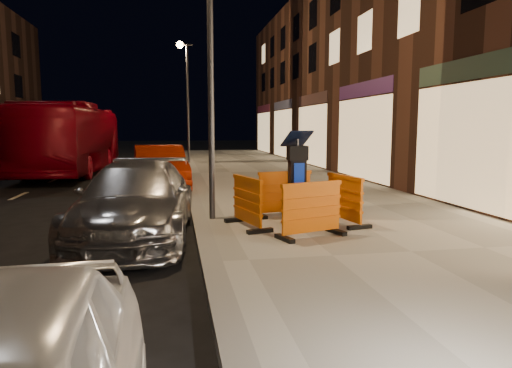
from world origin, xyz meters
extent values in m
plane|color=black|center=(0.00, 0.00, 0.00)|extent=(120.00, 120.00, 0.00)
cube|color=gray|center=(3.00, 0.00, 0.07)|extent=(6.00, 60.00, 0.15)
cube|color=slate|center=(0.00, 0.00, 0.07)|extent=(0.30, 60.00, 0.15)
cube|color=black|center=(1.78, 2.09, 0.99)|extent=(0.64, 0.64, 1.69)
cube|color=#DE5F08|center=(1.78, 1.14, 0.62)|extent=(1.30, 0.85, 0.94)
cube|color=#DE5F08|center=(1.78, 3.04, 0.62)|extent=(1.28, 0.71, 0.94)
cube|color=#DE5F08|center=(0.83, 2.09, 0.62)|extent=(0.80, 1.30, 0.94)
cube|color=#DE5F08|center=(2.73, 2.09, 0.62)|extent=(0.72, 1.28, 0.94)
imported|color=#A8A8AD|center=(-1.19, 2.26, 0.00)|extent=(2.25, 4.82, 1.36)
imported|color=#941D06|center=(-0.97, 8.76, 0.00)|extent=(1.96, 4.45, 1.42)
imported|color=maroon|center=(-4.86, 14.79, 0.00)|extent=(2.60, 10.73, 2.98)
cylinder|color=#3F3F44|center=(0.25, 3.00, 3.15)|extent=(0.12, 0.12, 6.00)
cylinder|color=#3F3F44|center=(0.25, 18.00, 3.15)|extent=(0.12, 0.12, 6.00)
camera|label=1|loc=(-0.48, -6.18, 2.02)|focal=32.00mm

